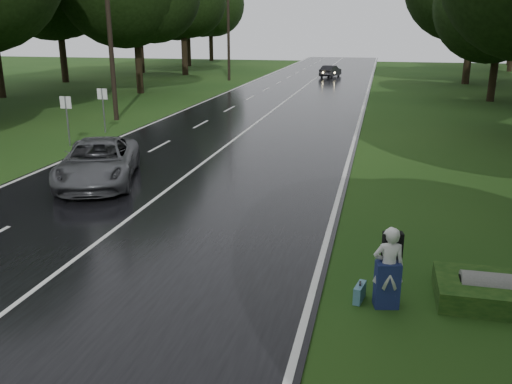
# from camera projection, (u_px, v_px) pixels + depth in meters

# --- Properties ---
(ground) EXTENTS (160.00, 160.00, 0.00)m
(ground) POSITION_uv_depth(u_px,v_px,m) (32.00, 293.00, 11.35)
(ground) COLOR #214213
(ground) RESTS_ON ground
(road) EXTENTS (12.00, 140.00, 0.04)m
(road) POSITION_uv_depth(u_px,v_px,m) (252.00, 127.00, 29.94)
(road) COLOR black
(road) RESTS_ON ground
(lane_center) EXTENTS (0.12, 140.00, 0.01)m
(lane_center) POSITION_uv_depth(u_px,v_px,m) (252.00, 126.00, 29.94)
(lane_center) COLOR silver
(lane_center) RESTS_ON road
(grey_car) EXTENTS (4.20, 5.94, 1.50)m
(grey_car) POSITION_uv_depth(u_px,v_px,m) (98.00, 162.00, 19.06)
(grey_car) COLOR #4A4B4F
(grey_car) RESTS_ON road
(far_car) EXTENTS (2.19, 3.99, 1.25)m
(far_car) POSITION_uv_depth(u_px,v_px,m) (330.00, 71.00, 58.60)
(far_car) COLOR black
(far_car) RESTS_ON road
(hitchhiker) EXTENTS (0.70, 0.65, 1.72)m
(hitchhiker) POSITION_uv_depth(u_px,v_px,m) (388.00, 270.00, 10.61)
(hitchhiker) COLOR silver
(hitchhiker) RESTS_ON ground
(suitcase) EXTENTS (0.25, 0.53, 0.36)m
(suitcase) POSITION_uv_depth(u_px,v_px,m) (360.00, 293.00, 11.00)
(suitcase) COLOR teal
(suitcase) RESTS_ON ground
(culvert) EXTENTS (1.26, 0.63, 0.63)m
(culvert) POSITION_uv_depth(u_px,v_px,m) (490.00, 301.00, 11.01)
(culvert) COLOR slate
(culvert) RESTS_ON ground
(utility_pole_mid) EXTENTS (1.80, 0.28, 10.73)m
(utility_pole_mid) POSITION_uv_depth(u_px,v_px,m) (117.00, 120.00, 32.21)
(utility_pole_mid) COLOR black
(utility_pole_mid) RESTS_ON ground
(utility_pole_far) EXTENTS (1.80, 0.28, 10.77)m
(utility_pole_far) POSITION_uv_depth(u_px,v_px,m) (229.00, 80.00, 55.39)
(utility_pole_far) COLOR black
(utility_pole_far) RESTS_ON ground
(road_sign_a) EXTENTS (0.56, 0.10, 2.33)m
(road_sign_a) POSITION_uv_depth(u_px,v_px,m) (70.00, 146.00, 25.22)
(road_sign_a) COLOR white
(road_sign_a) RESTS_ON ground
(road_sign_b) EXTENTS (0.56, 0.10, 2.31)m
(road_sign_b) POSITION_uv_depth(u_px,v_px,m) (105.00, 133.00, 28.39)
(road_sign_b) COLOR white
(road_sign_b) RESTS_ON ground
(tree_left_e) EXTENTS (9.45, 9.45, 14.77)m
(tree_left_e) POSITION_uv_depth(u_px,v_px,m) (141.00, 93.00, 45.04)
(tree_left_e) COLOR black
(tree_left_e) RESTS_ON ground
(tree_left_f) EXTENTS (9.71, 9.71, 15.18)m
(tree_left_f) POSITION_uv_depth(u_px,v_px,m) (185.00, 75.00, 61.50)
(tree_left_f) COLOR black
(tree_left_f) RESTS_ON ground
(tree_right_e) EXTENTS (7.30, 7.30, 11.40)m
(tree_right_e) POSITION_uv_depth(u_px,v_px,m) (490.00, 101.00, 40.14)
(tree_right_e) COLOR black
(tree_right_e) RESTS_ON ground
(tree_right_f) EXTENTS (10.15, 10.15, 15.86)m
(tree_right_f) POSITION_uv_depth(u_px,v_px,m) (465.00, 84.00, 52.11)
(tree_right_f) COLOR black
(tree_right_f) RESTS_ON ground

